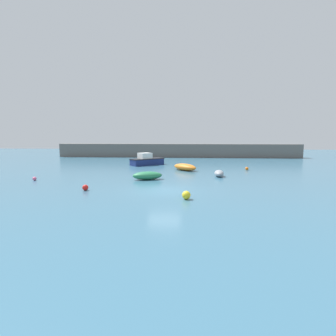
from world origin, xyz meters
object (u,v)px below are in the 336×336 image
at_px(mooring_buoy_yellow, 186,195).
at_px(dinghy_near_pier, 219,173).
at_px(mooring_buoy_orange, 247,169).
at_px(open_tender_yellow, 147,176).
at_px(mooring_buoy_pink, 34,179).
at_px(cabin_cruiser_white, 147,160).
at_px(mooring_buoy_red, 85,188).
at_px(rowboat_blue_near, 185,167).

bearing_deg(mooring_buoy_yellow, dinghy_near_pier, 71.32).
relative_size(dinghy_near_pier, mooring_buoy_orange, 5.07).
bearing_deg(open_tender_yellow, mooring_buoy_pink, 170.40).
distance_m(cabin_cruiser_white, mooring_buoy_red, 17.72).
distance_m(dinghy_near_pier, mooring_buoy_red, 13.57).
bearing_deg(open_tender_yellow, cabin_cruiser_white, 82.37).
distance_m(dinghy_near_pier, mooring_buoy_pink, 18.06).
relative_size(dinghy_near_pier, mooring_buoy_red, 4.37).
relative_size(cabin_cruiser_white, mooring_buoy_yellow, 8.48).
bearing_deg(dinghy_near_pier, mooring_buoy_pink, 105.38).
height_order(cabin_cruiser_white, mooring_buoy_orange, cabin_cruiser_white).
bearing_deg(dinghy_near_pier, rowboat_blue_near, 41.90).
xyz_separation_m(cabin_cruiser_white, mooring_buoy_orange, (13.07, -4.67, -0.46)).
height_order(dinghy_near_pier, mooring_buoy_red, dinghy_near_pier).
bearing_deg(open_tender_yellow, mooring_buoy_orange, 17.64).
relative_size(open_tender_yellow, mooring_buoy_yellow, 5.41).
distance_m(rowboat_blue_near, mooring_buoy_pink, 16.33).
relative_size(dinghy_near_pier, mooring_buoy_pink, 5.56).
distance_m(open_tender_yellow, mooring_buoy_red, 6.70).
bearing_deg(dinghy_near_pier, cabin_cruiser_white, 46.15).
relative_size(dinghy_near_pier, mooring_buoy_yellow, 3.50).
bearing_deg(dinghy_near_pier, mooring_buoy_yellow, 164.96).
distance_m(cabin_cruiser_white, mooring_buoy_pink, 16.08).
bearing_deg(cabin_cruiser_white, mooring_buoy_red, -136.01).
bearing_deg(mooring_buoy_red, mooring_buoy_pink, 148.23).
height_order(cabin_cruiser_white, dinghy_near_pier, cabin_cruiser_white).
relative_size(open_tender_yellow, cabin_cruiser_white, 0.64).
bearing_deg(mooring_buoy_pink, open_tender_yellow, 7.04).
xyz_separation_m(open_tender_yellow, mooring_buoy_yellow, (3.75, -7.60, -0.10)).
xyz_separation_m(rowboat_blue_near, dinghy_near_pier, (3.56, -4.51, -0.08)).
height_order(cabin_cruiser_white, mooring_buoy_red, cabin_cruiser_white).
height_order(open_tender_yellow, rowboat_blue_near, rowboat_blue_near).
xyz_separation_m(mooring_buoy_red, mooring_buoy_yellow, (7.80, -2.26, 0.06)).
xyz_separation_m(open_tender_yellow, dinghy_near_pier, (7.12, 2.37, -0.06)).
relative_size(cabin_cruiser_white, mooring_buoy_red, 10.60).
bearing_deg(mooring_buoy_pink, cabin_cruiser_white, 57.57).
bearing_deg(mooring_buoy_orange, mooring_buoy_red, -139.60).
bearing_deg(mooring_buoy_orange, rowboat_blue_near, -174.68).
xyz_separation_m(dinghy_near_pier, mooring_buoy_yellow, (-3.37, -9.97, -0.04)).
bearing_deg(mooring_buoy_red, open_tender_yellow, 52.78).
distance_m(open_tender_yellow, cabin_cruiser_white, 12.41).
bearing_deg(mooring_buoy_red, mooring_buoy_yellow, -16.18).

